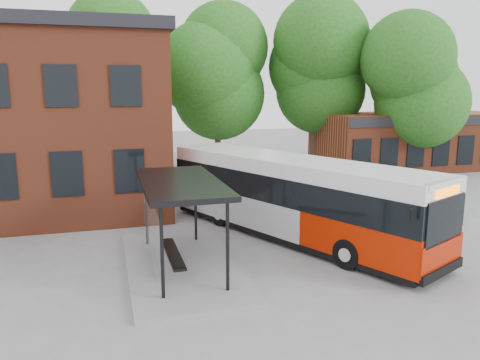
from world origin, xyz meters
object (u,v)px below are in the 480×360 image
object	(u,v)px
bicycle_4	(374,173)
bicycle_5	(401,174)
bus_shelter	(182,224)
city_bus	(291,198)
bicycle_2	(354,175)
bicycle_1	(359,179)
bicycle_6	(414,176)
bicycle_3	(362,173)
bicycle_0	(334,176)

from	to	relation	value
bicycle_4	bicycle_5	size ratio (longest dim) A/B	1.11
bus_shelter	city_bus	bearing A→B (deg)	24.07
bus_shelter	bicycle_4	world-z (taller)	bus_shelter
city_bus	bicycle_2	xyz separation A→B (m)	(7.84, 8.97, -1.07)
bicycle_1	bicycle_6	distance (m)	3.87
bicycle_3	bicycle_1	bearing A→B (deg)	166.46
bicycle_3	bicycle_5	xyz separation A→B (m)	(2.08, -1.12, -0.01)
city_bus	bicycle_5	size ratio (longest dim) A/B	7.39
city_bus	bicycle_5	distance (m)	13.66
bicycle_2	bicycle_1	bearing A→B (deg)	-178.39
bicycle_3	bicycle_4	bearing A→B (deg)	-69.56
bicycle_1	bicycle_5	bearing A→B (deg)	-94.63
city_bus	bicycle_4	distance (m)	13.46
bicycle_0	bicycle_1	xyz separation A→B (m)	(1.00, -1.19, 0.01)
bicycle_5	bicycle_6	bearing A→B (deg)	-125.76
bicycle_3	bicycle_6	size ratio (longest dim) A/B	1.09
bicycle_0	bus_shelter	bearing A→B (deg)	144.01
bicycle_6	bicycle_5	bearing A→B (deg)	53.92
bus_shelter	bicycle_5	world-z (taller)	bus_shelter
bicycle_4	city_bus	bearing A→B (deg)	116.26
bicycle_0	bicycle_1	world-z (taller)	bicycle_1
bus_shelter	bicycle_1	world-z (taller)	bus_shelter
bicycle_5	bicycle_2	bearing A→B (deg)	66.11
bicycle_2	bicycle_3	world-z (taller)	bicycle_3
city_bus	bicycle_2	size ratio (longest dim) A/B	6.65
bicycle_0	bicycle_5	bearing A→B (deg)	-92.00
bicycle_0	bicycle_6	bearing A→B (deg)	-94.00
bicycle_0	bicycle_4	size ratio (longest dim) A/B	0.92
bicycle_0	bicycle_2	xyz separation A→B (m)	(1.22, -0.17, 0.04)
bicycle_3	bicycle_2	bearing A→B (deg)	141.27
bus_shelter	bicycle_2	size ratio (longest dim) A/B	3.82
bicycle_1	bicycle_6	world-z (taller)	bicycle_1
city_bus	bicycle_1	bearing A→B (deg)	21.28
city_bus	bicycle_2	world-z (taller)	city_bus
bicycle_2	bicycle_5	size ratio (longest dim) A/B	1.11
bicycle_0	bicycle_4	distance (m)	2.97
bus_shelter	bicycle_5	bearing A→B (deg)	34.00
bus_shelter	city_bus	world-z (taller)	city_bus
bicycle_0	bicycle_2	size ratio (longest dim) A/B	0.92
bicycle_5	bicycle_6	world-z (taller)	bicycle_5
city_bus	bicycle_5	world-z (taller)	city_bus
bicycle_0	city_bus	bearing A→B (deg)	153.17
bicycle_3	bicycle_4	distance (m)	0.87
city_bus	bicycle_1	size ratio (longest dim) A/B	8.08
bus_shelter	city_bus	size ratio (longest dim) A/B	0.57
bicycle_2	bicycle_4	distance (m)	1.79
bicycle_2	bicycle_3	bearing A→B (deg)	-47.22
bicycle_0	bicycle_3	world-z (taller)	bicycle_3
bicycle_5	bicycle_6	xyz separation A→B (m)	(0.70, -0.31, -0.09)
bicycle_0	bicycle_4	xyz separation A→B (m)	(2.96, 0.27, 0.04)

